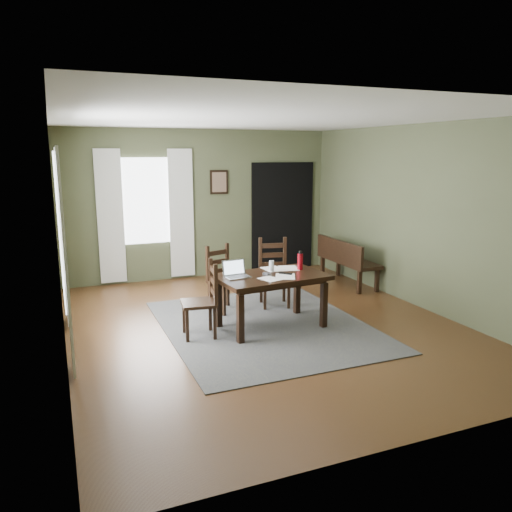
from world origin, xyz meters
name	(u,v)px	position (x,y,z in m)	size (l,w,h in m)	color
ground	(264,326)	(0.00, 0.00, -0.01)	(5.00, 6.00, 0.01)	#492C16
room_shell	(265,191)	(0.00, 0.00, 1.80)	(5.02, 6.02, 2.71)	#4C5235
rug	(264,325)	(0.00, 0.00, 0.01)	(2.60, 3.20, 0.01)	#404040
dining_table	(271,281)	(0.06, -0.09, 0.63)	(1.49, 0.98, 0.71)	black
chair_end	(203,301)	(-0.87, -0.07, 0.47)	(0.47, 0.47, 0.96)	black
chair_back_left	(224,279)	(-0.29, 0.84, 0.47)	(0.53, 0.53, 0.96)	black
chair_back_right	(274,273)	(0.50, 0.81, 0.50)	(0.53, 0.54, 1.01)	black
bench	(345,258)	(2.15, 1.44, 0.48)	(0.46, 1.42, 0.80)	black
laptop	(236,273)	(-0.41, -0.01, 0.77)	(0.33, 0.27, 0.21)	#B7B7BC
computer_mouse	(266,274)	(-0.01, -0.08, 0.73)	(0.05, 0.09, 0.03)	#3F3F42
tv_remote	(285,274)	(0.24, -0.13, 0.73)	(0.05, 0.17, 0.02)	black
drinking_glass	(272,266)	(0.14, 0.08, 0.79)	(0.07, 0.07, 0.15)	silver
water_bottle	(300,261)	(0.54, 0.04, 0.84)	(0.09, 0.09, 0.26)	#B40D1C
paper_b	(285,276)	(0.19, -0.24, 0.72)	(0.25, 0.32, 0.00)	white
paper_c	(273,269)	(0.21, 0.21, 0.72)	(0.25, 0.32, 0.00)	white
paper_d	(289,268)	(0.43, 0.17, 0.72)	(0.25, 0.32, 0.00)	white
paper_e	(270,279)	(-0.05, -0.28, 0.72)	(0.20, 0.27, 0.00)	white
window_left	(59,227)	(-2.47, 0.20, 1.45)	(0.01, 1.30, 1.70)	white
window_back	(146,201)	(-1.00, 2.97, 1.45)	(1.00, 0.01, 1.50)	white
curtain_left_near	(66,263)	(-2.44, -0.62, 1.20)	(0.03, 0.48, 2.30)	silver
curtain_left_far	(62,237)	(-2.44, 1.02, 1.20)	(0.03, 0.48, 2.30)	silver
curtain_back_left	(110,217)	(-1.62, 2.94, 1.20)	(0.44, 0.03, 2.30)	silver
curtain_back_right	(181,214)	(-0.38, 2.94, 1.20)	(0.44, 0.03, 2.30)	silver
framed_picture	(219,182)	(0.35, 2.97, 1.75)	(0.34, 0.03, 0.44)	black
doorway_back	(283,217)	(1.65, 2.97, 1.05)	(1.30, 0.03, 2.10)	black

